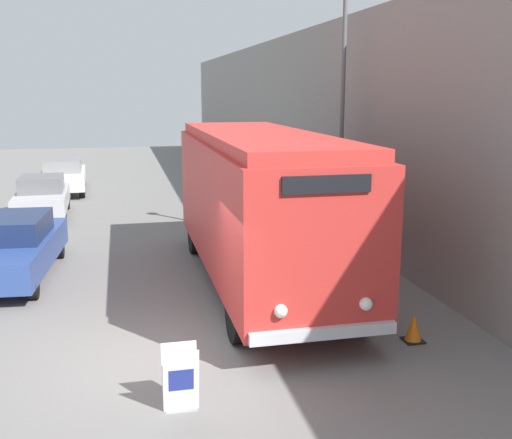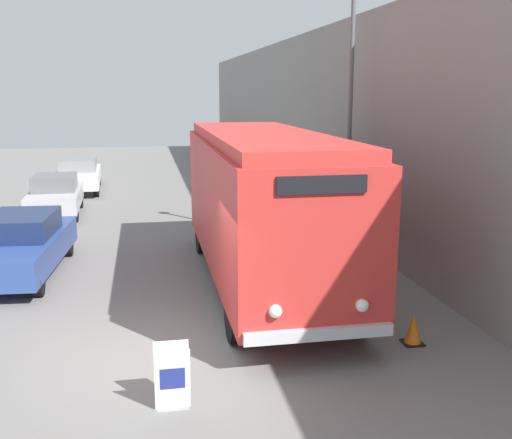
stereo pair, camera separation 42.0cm
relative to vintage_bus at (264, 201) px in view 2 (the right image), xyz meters
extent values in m
plane|color=slate|center=(-2.57, -3.59, -2.01)|extent=(80.00, 80.00, 0.00)
cube|color=gray|center=(3.73, 6.41, 1.31)|extent=(0.30, 60.00, 6.65)
cylinder|color=black|center=(-1.15, -3.13, -1.48)|extent=(0.28, 1.07, 1.07)
cylinder|color=black|center=(1.15, -3.13, -1.48)|extent=(0.28, 1.07, 1.07)
cylinder|color=black|center=(-1.15, 3.14, -1.48)|extent=(0.28, 1.07, 1.07)
cylinder|color=black|center=(1.15, 3.14, -1.48)|extent=(0.28, 1.07, 1.07)
cube|color=red|center=(0.00, 0.01, -0.08)|extent=(2.62, 9.07, 2.80)
cube|color=red|center=(0.00, 0.01, 1.44)|extent=(2.41, 8.71, 0.24)
cube|color=silver|center=(0.00, -4.59, -1.36)|extent=(2.49, 0.12, 0.20)
sphere|color=white|center=(-0.72, -4.56, -0.93)|extent=(0.22, 0.22, 0.22)
sphere|color=white|center=(0.72, -4.56, -0.93)|extent=(0.22, 0.22, 0.22)
cube|color=black|center=(0.00, -4.55, 1.07)|extent=(1.44, 0.06, 0.28)
cube|color=gray|center=(-2.39, -5.29, -2.01)|extent=(0.46, 0.21, 0.01)
cube|color=white|center=(-2.39, -5.37, -1.53)|extent=(0.51, 0.19, 0.97)
cube|color=white|center=(-2.39, -5.20, -1.53)|extent=(0.51, 0.19, 0.97)
cube|color=navy|center=(-2.39, -5.39, -1.51)|extent=(0.36, 0.07, 0.34)
cylinder|color=#595E60|center=(2.90, 2.52, 1.73)|extent=(0.12, 0.12, 7.48)
cylinder|color=black|center=(-5.09, 0.10, -1.71)|extent=(0.22, 0.61, 0.61)
cylinder|color=black|center=(-6.35, 3.56, -1.71)|extent=(0.22, 0.61, 0.61)
cylinder|color=black|center=(-4.82, 3.44, -1.71)|extent=(0.22, 0.61, 0.61)
cube|color=#2D478C|center=(-5.72, 1.83, -1.37)|extent=(2.15, 4.87, 0.67)
cube|color=#19274D|center=(-5.71, 1.94, -0.77)|extent=(1.68, 2.25, 0.54)
cylinder|color=black|center=(-6.60, 7.86, -1.67)|extent=(0.22, 0.68, 0.68)
cylinder|color=black|center=(-5.12, 7.91, -1.67)|extent=(0.22, 0.68, 0.68)
cylinder|color=black|center=(-6.69, 10.52, -1.67)|extent=(0.22, 0.68, 0.68)
cylinder|color=black|center=(-5.21, 10.57, -1.67)|extent=(0.22, 0.68, 0.68)
cube|color=#B7B7BC|center=(-5.90, 9.21, -1.38)|extent=(1.88, 4.11, 0.59)
cube|color=slate|center=(-5.91, 9.32, -0.81)|extent=(1.54, 1.87, 0.54)
cylinder|color=black|center=(-6.36, 12.92, -1.67)|extent=(0.22, 0.69, 0.69)
cylinder|color=black|center=(-4.75, 12.99, -1.67)|extent=(0.22, 0.69, 0.69)
cylinder|color=black|center=(-6.50, 16.26, -1.67)|extent=(0.22, 0.69, 0.69)
cylinder|color=black|center=(-4.89, 16.33, -1.67)|extent=(0.22, 0.69, 0.69)
cube|color=silver|center=(-5.62, 14.62, -1.37)|extent=(2.07, 4.82, 0.60)
cube|color=gray|center=(-5.63, 14.74, -0.80)|extent=(1.68, 2.20, 0.54)
cube|color=black|center=(1.99, -3.83, -2.00)|extent=(0.36, 0.36, 0.03)
cone|color=orange|center=(1.99, -3.83, -1.73)|extent=(0.30, 0.30, 0.50)
camera|label=1|loc=(-3.07, -13.17, 2.48)|focal=42.00mm
camera|label=2|loc=(-2.66, -13.25, 2.48)|focal=42.00mm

